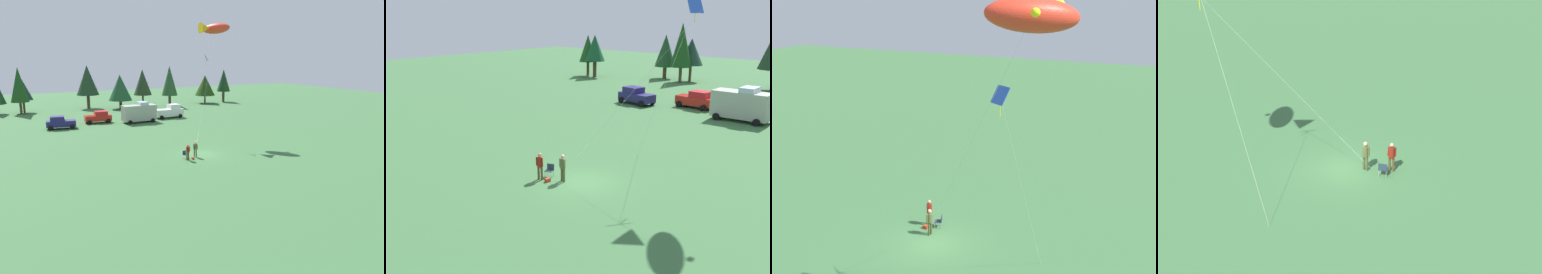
{
  "view_description": "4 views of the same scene",
  "coord_description": "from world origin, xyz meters",
  "views": [
    {
      "loc": [
        -19.2,
        -35.38,
        10.88
      ],
      "look_at": [
        -1.93,
        -1.76,
        2.53
      ],
      "focal_mm": 35.0,
      "sensor_mm": 36.0,
      "label": 1
    },
    {
      "loc": [
        17.07,
        -19.55,
        10.14
      ],
      "look_at": [
        -0.54,
        0.24,
        2.74
      ],
      "focal_mm": 42.0,
      "sensor_mm": 36.0,
      "label": 2
    },
    {
      "loc": [
        25.96,
        14.1,
        15.37
      ],
      "look_at": [
        -2.87,
        0.79,
        6.11
      ],
      "focal_mm": 50.0,
      "sensor_mm": 36.0,
      "label": 3
    },
    {
      "loc": [
        -15.69,
        21.85,
        14.18
      ],
      "look_at": [
        -1.11,
        1.03,
        2.72
      ],
      "focal_mm": 50.0,
      "sensor_mm": 36.0,
      "label": 4
    }
  ],
  "objects": [
    {
      "name": "car_red_sedan",
      "position": [
        -5.26,
        25.03,
        0.95
      ],
      "size": [
        4.29,
        2.39,
        1.89
      ],
      "rotation": [
        0.0,
        0.0,
        -0.05
      ],
      "color": "red",
      "rests_on": "ground"
    },
    {
      "name": "folding_chair",
      "position": [
        -2.18,
        -0.63,
        0.49
      ],
      "size": [
        0.62,
        0.62,
        0.82
      ],
      "rotation": [
        0.0,
        0.0,
        5.06
      ],
      "color": "#253748",
      "rests_on": "ground"
    },
    {
      "name": "person_kite_flyer",
      "position": [
        -0.97,
        -0.69,
        1.02
      ],
      "size": [
        0.52,
        0.39,
        1.74
      ],
      "rotation": [
        0.0,
        0.0,
        4.56
      ],
      "color": "#4B522D",
      "rests_on": "ground"
    },
    {
      "name": "car_navy_hatch",
      "position": [
        -11.58,
        22.58,
        0.95
      ],
      "size": [
        4.41,
        2.68,
        1.89
      ],
      "rotation": [
        0.0,
        0.0,
        3.01
      ],
      "color": "navy",
      "rests_on": "ground"
    },
    {
      "name": "ground_plane",
      "position": [
        0.0,
        0.0,
        0.0
      ],
      "size": [
        160.0,
        160.0,
        0.0
      ],
      "primitive_type": "plane",
      "color": "#3C6C3C"
    },
    {
      "name": "person_spectator",
      "position": [
        -2.24,
        -1.41,
        1.02
      ],
      "size": [
        0.51,
        0.43,
        1.74
      ],
      "rotation": [
        0.0,
        0.0,
        5.03
      ],
      "color": "brown",
      "rests_on": "ground"
    },
    {
      "name": "backpack_on_grass",
      "position": [
        -1.62,
        -1.38,
        0.11
      ],
      "size": [
        0.25,
        0.34,
        0.22
      ],
      "primitive_type": "cube",
      "rotation": [
        0.0,
        0.0,
        1.46
      ],
      "color": "#BA361E",
      "rests_on": "ground"
    },
    {
      "name": "kite_diamond_blue",
      "position": [
        3.77,
        5.74,
        10.11
      ],
      "size": [
        4.81,
        1.51,
        10.85
      ],
      "color": "blue",
      "rests_on": "ground"
    },
    {
      "name": "van_motorhome_grey",
      "position": [
        0.77,
        22.35,
        1.64
      ],
      "size": [
        5.44,
        2.69,
        3.34
      ],
      "rotation": [
        0.0,
        0.0,
        0.02
      ],
      "color": "#9FA495",
      "rests_on": "ground"
    }
  ]
}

